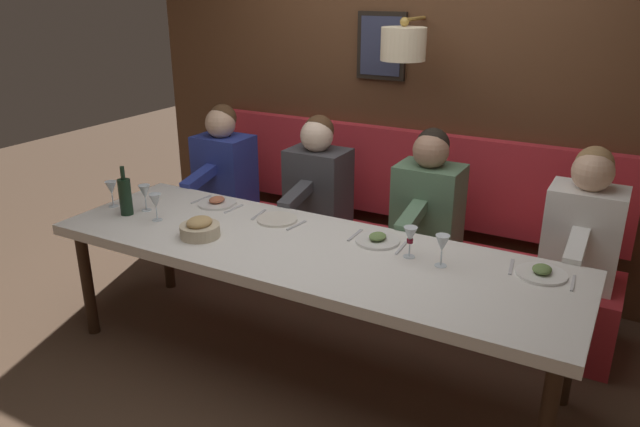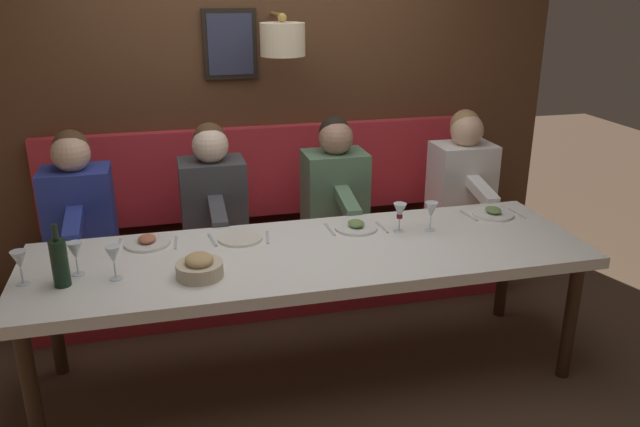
{
  "view_description": "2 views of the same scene",
  "coord_description": "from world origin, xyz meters",
  "px_view_note": "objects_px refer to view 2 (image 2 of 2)",
  "views": [
    {
      "loc": [
        -2.54,
        -1.49,
        2.05
      ],
      "look_at": [
        0.05,
        -0.06,
        0.92
      ],
      "focal_mm": 33.9,
      "sensor_mm": 36.0,
      "label": 1
    },
    {
      "loc": [
        -2.92,
        0.68,
        2.05
      ],
      "look_at": [
        0.05,
        -0.06,
        0.92
      ],
      "focal_mm": 35.7,
      "sensor_mm": 36.0,
      "label": 2
    }
  ],
  "objects_px": {
    "wine_glass_4": "(19,261)",
    "bread_bowl": "(200,267)",
    "wine_glass_2": "(431,210)",
    "wine_glass_0": "(113,256)",
    "wine_bottle": "(60,262)",
    "dining_table": "(311,261)",
    "diner_far": "(78,201)",
    "wine_glass_1": "(400,212)",
    "diner_near": "(335,182)",
    "diner_middle": "(213,191)",
    "diner_nearest": "(463,172)",
    "wine_glass_3": "(75,252)"
  },
  "relations": [
    {
      "from": "diner_far",
      "to": "bread_bowl",
      "type": "distance_m",
      "value": 1.23
    },
    {
      "from": "diner_nearest",
      "to": "diner_middle",
      "type": "xyz_separation_m",
      "value": [
        0.0,
        1.69,
        0.0
      ]
    },
    {
      "from": "dining_table",
      "to": "bread_bowl",
      "type": "distance_m",
      "value": 0.61
    },
    {
      "from": "diner_middle",
      "to": "wine_glass_3",
      "type": "height_order",
      "value": "diner_middle"
    },
    {
      "from": "dining_table",
      "to": "diner_far",
      "type": "bearing_deg",
      "value": 53.96
    },
    {
      "from": "diner_middle",
      "to": "dining_table",
      "type": "bearing_deg",
      "value": -154.73
    },
    {
      "from": "diner_nearest",
      "to": "diner_far",
      "type": "height_order",
      "value": "same"
    },
    {
      "from": "dining_table",
      "to": "wine_glass_0",
      "type": "bearing_deg",
      "value": 95.95
    },
    {
      "from": "wine_glass_2",
      "to": "wine_bottle",
      "type": "relative_size",
      "value": 0.55
    },
    {
      "from": "wine_glass_2",
      "to": "bread_bowl",
      "type": "bearing_deg",
      "value": 102.55
    },
    {
      "from": "diner_near",
      "to": "wine_glass_1",
      "type": "relative_size",
      "value": 4.82
    },
    {
      "from": "diner_far",
      "to": "wine_glass_2",
      "type": "bearing_deg",
      "value": -111.76
    },
    {
      "from": "dining_table",
      "to": "bread_bowl",
      "type": "height_order",
      "value": "bread_bowl"
    },
    {
      "from": "bread_bowl",
      "to": "diner_middle",
      "type": "bearing_deg",
      "value": -8.42
    },
    {
      "from": "wine_glass_0",
      "to": "wine_glass_3",
      "type": "xyz_separation_m",
      "value": [
        0.09,
        0.17,
        0.0
      ]
    },
    {
      "from": "diner_nearest",
      "to": "diner_middle",
      "type": "distance_m",
      "value": 1.69
    },
    {
      "from": "dining_table",
      "to": "diner_far",
      "type": "xyz_separation_m",
      "value": [
        0.88,
        1.21,
        0.13
      ]
    },
    {
      "from": "diner_far",
      "to": "wine_glass_3",
      "type": "height_order",
      "value": "diner_far"
    },
    {
      "from": "wine_glass_0",
      "to": "wine_glass_3",
      "type": "distance_m",
      "value": 0.2
    },
    {
      "from": "diner_near",
      "to": "wine_glass_1",
      "type": "height_order",
      "value": "diner_near"
    },
    {
      "from": "wine_glass_2",
      "to": "wine_glass_3",
      "type": "height_order",
      "value": "same"
    },
    {
      "from": "diner_middle",
      "to": "diner_far",
      "type": "xyz_separation_m",
      "value": [
        0.0,
        0.8,
        0.0
      ]
    },
    {
      "from": "diner_middle",
      "to": "wine_glass_2",
      "type": "distance_m",
      "value": 1.36
    },
    {
      "from": "wine_glass_0",
      "to": "wine_glass_2",
      "type": "xyz_separation_m",
      "value": [
        0.21,
        -1.66,
        0.0
      ]
    },
    {
      "from": "diner_middle",
      "to": "diner_nearest",
      "type": "bearing_deg",
      "value": -90.0
    },
    {
      "from": "diner_nearest",
      "to": "wine_glass_4",
      "type": "height_order",
      "value": "diner_nearest"
    },
    {
      "from": "diner_near",
      "to": "wine_glass_0",
      "type": "relative_size",
      "value": 4.82
    },
    {
      "from": "wine_glass_4",
      "to": "bread_bowl",
      "type": "distance_m",
      "value": 0.8
    },
    {
      "from": "bread_bowl",
      "to": "wine_glass_1",
      "type": "bearing_deg",
      "value": -74.43
    },
    {
      "from": "wine_glass_2",
      "to": "wine_glass_4",
      "type": "distance_m",
      "value": 2.08
    },
    {
      "from": "dining_table",
      "to": "diner_near",
      "type": "bearing_deg",
      "value": -22.8
    },
    {
      "from": "wine_bottle",
      "to": "diner_nearest",
      "type": "bearing_deg",
      "value": -68.0
    },
    {
      "from": "diner_nearest",
      "to": "wine_glass_0",
      "type": "relative_size",
      "value": 4.82
    },
    {
      "from": "diner_nearest",
      "to": "diner_near",
      "type": "height_order",
      "value": "same"
    },
    {
      "from": "wine_glass_3",
      "to": "diner_far",
      "type": "bearing_deg",
      "value": 5.36
    },
    {
      "from": "dining_table",
      "to": "wine_glass_2",
      "type": "distance_m",
      "value": 0.74
    },
    {
      "from": "bread_bowl",
      "to": "diner_nearest",
      "type": "bearing_deg",
      "value": -60.33
    },
    {
      "from": "wine_glass_0",
      "to": "wine_glass_4",
      "type": "xyz_separation_m",
      "value": [
        0.05,
        0.41,
        0.0
      ]
    },
    {
      "from": "diner_middle",
      "to": "wine_glass_1",
      "type": "bearing_deg",
      "value": -128.04
    },
    {
      "from": "bread_bowl",
      "to": "wine_glass_0",
      "type": "bearing_deg",
      "value": 79.57
    },
    {
      "from": "diner_far",
      "to": "wine_glass_1",
      "type": "height_order",
      "value": "diner_far"
    },
    {
      "from": "diner_near",
      "to": "wine_bottle",
      "type": "height_order",
      "value": "diner_near"
    },
    {
      "from": "wine_glass_2",
      "to": "wine_glass_4",
      "type": "height_order",
      "value": "same"
    },
    {
      "from": "diner_nearest",
      "to": "wine_glass_1",
      "type": "bearing_deg",
      "value": 135.14
    },
    {
      "from": "wine_glass_0",
      "to": "wine_bottle",
      "type": "height_order",
      "value": "wine_bottle"
    },
    {
      "from": "diner_middle",
      "to": "wine_glass_0",
      "type": "bearing_deg",
      "value": 151.27
    },
    {
      "from": "wine_glass_1",
      "to": "diner_middle",
      "type": "bearing_deg",
      "value": 51.96
    },
    {
      "from": "dining_table",
      "to": "diner_middle",
      "type": "relative_size",
      "value": 3.64
    },
    {
      "from": "diner_nearest",
      "to": "wine_glass_1",
      "type": "height_order",
      "value": "diner_nearest"
    },
    {
      "from": "wine_glass_0",
      "to": "wine_bottle",
      "type": "distance_m",
      "value": 0.23
    }
  ]
}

